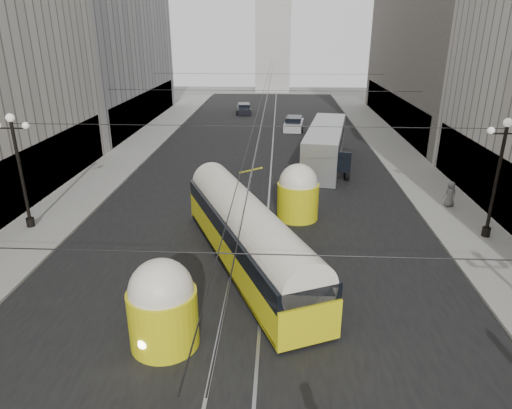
# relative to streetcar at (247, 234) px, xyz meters

# --- Properties ---
(road) EXTENTS (20.00, 85.00, 0.02)m
(road) POSITION_rel_streetcar_xyz_m (0.04, 18.14, -1.66)
(road) COLOR black
(road) RESTS_ON ground
(sidewalk_left) EXTENTS (4.00, 72.00, 0.15)m
(sidewalk_left) POSITION_rel_streetcar_xyz_m (-11.96, 21.64, -1.58)
(sidewalk_left) COLOR gray
(sidewalk_left) RESTS_ON ground
(sidewalk_right) EXTENTS (4.00, 72.00, 0.15)m
(sidewalk_right) POSITION_rel_streetcar_xyz_m (12.04, 21.64, -1.58)
(sidewalk_right) COLOR gray
(sidewalk_right) RESTS_ON ground
(rail_left) EXTENTS (0.12, 85.00, 0.04)m
(rail_left) POSITION_rel_streetcar_xyz_m (-0.71, 18.14, -1.66)
(rail_left) COLOR gray
(rail_left) RESTS_ON ground
(rail_right) EXTENTS (0.12, 85.00, 0.04)m
(rail_right) POSITION_rel_streetcar_xyz_m (0.79, 18.14, -1.66)
(rail_right) COLOR gray
(rail_right) RESTS_ON ground
(distant_tower) EXTENTS (6.00, 6.00, 31.36)m
(distant_tower) POSITION_rel_streetcar_xyz_m (0.04, 65.64, 13.31)
(distant_tower) COLOR #B2AFA8
(distant_tower) RESTS_ON ground
(lamppost_left_mid) EXTENTS (1.86, 0.44, 6.37)m
(lamppost_left_mid) POSITION_rel_streetcar_xyz_m (-12.56, 3.64, 2.09)
(lamppost_left_mid) COLOR black
(lamppost_left_mid) RESTS_ON sidewalk_left
(lamppost_right_mid) EXTENTS (1.86, 0.44, 6.37)m
(lamppost_right_mid) POSITION_rel_streetcar_xyz_m (12.64, 3.64, 2.09)
(lamppost_right_mid) COLOR black
(lamppost_right_mid) RESTS_ON sidewalk_right
(catenary) EXTENTS (25.00, 72.00, 0.23)m
(catenary) POSITION_rel_streetcar_xyz_m (0.15, 17.13, 4.23)
(catenary) COLOR black
(catenary) RESTS_ON ground
(streetcar) EXTENTS (7.58, 14.39, 3.39)m
(streetcar) POSITION_rel_streetcar_xyz_m (0.00, 0.00, 0.00)
(streetcar) COLOR #CAC411
(streetcar) RESTS_ON ground
(city_bus) EXTENTS (4.65, 12.81, 3.17)m
(city_bus) POSITION_rel_streetcar_xyz_m (5.19, 17.62, 0.08)
(city_bus) COLOR #989A9D
(city_bus) RESTS_ON ground
(sedan_white_far) EXTENTS (2.37, 4.81, 1.46)m
(sedan_white_far) POSITION_rel_streetcar_xyz_m (3.00, 31.30, -0.99)
(sedan_white_far) COLOR silver
(sedan_white_far) RESTS_ON ground
(sedan_dark_far) EXTENTS (2.21, 4.35, 1.32)m
(sedan_dark_far) POSITION_rel_streetcar_xyz_m (-3.32, 41.34, -1.06)
(sedan_dark_far) COLOR black
(sedan_dark_far) RESTS_ON ground
(pedestrian_sidewalk_right) EXTENTS (0.89, 0.67, 1.63)m
(pedestrian_sidewalk_right) POSITION_rel_streetcar_xyz_m (12.14, 8.03, -0.69)
(pedestrian_sidewalk_right) COLOR slate
(pedestrian_sidewalk_right) RESTS_ON sidewalk_right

